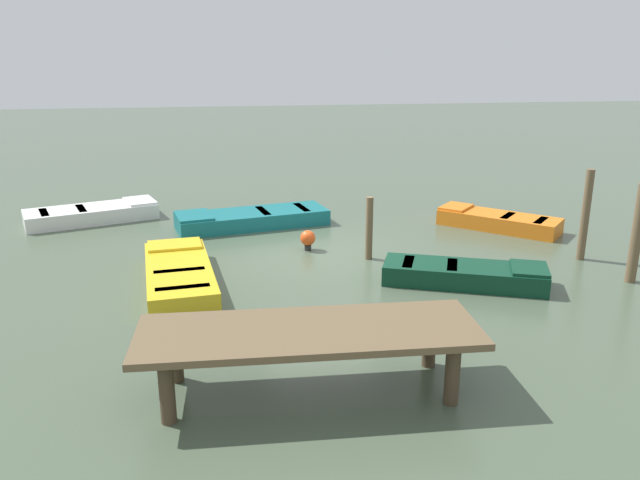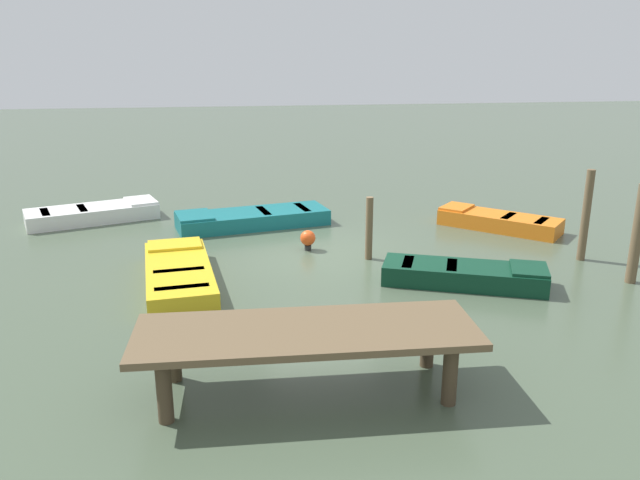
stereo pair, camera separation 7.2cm
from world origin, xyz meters
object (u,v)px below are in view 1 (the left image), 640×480
(rowboat_yellow, at_px, (179,274))
(rowboat_orange, at_px, (498,221))
(dock_segment, at_px, (309,337))
(mooring_piling_far_right, at_px, (637,234))
(rowboat_white, at_px, (93,213))
(rowboat_teal, at_px, (251,218))
(rowboat_dark_green, at_px, (465,274))
(marker_buoy, at_px, (308,239))
(mooring_piling_near_right, at_px, (585,215))
(mooring_piling_near_left, at_px, (369,228))

(rowboat_yellow, bearing_deg, rowboat_orange, -77.04)
(dock_segment, distance_m, mooring_piling_far_right, 7.77)
(rowboat_white, bearing_deg, mooring_piling_far_right, -48.66)
(rowboat_white, bearing_deg, rowboat_orange, -32.07)
(rowboat_teal, height_order, mooring_piling_far_right, mooring_piling_far_right)
(rowboat_dark_green, bearing_deg, rowboat_yellow, -167.57)
(dock_segment, distance_m, rowboat_teal, 8.69)
(rowboat_dark_green, relative_size, marker_buoy, 6.97)
(marker_buoy, bearing_deg, rowboat_dark_green, 135.98)
(rowboat_white, bearing_deg, marker_buoy, -51.80)
(rowboat_teal, xyz_separation_m, rowboat_dark_green, (-4.02, 5.05, 0.00))
(rowboat_orange, bearing_deg, rowboat_white, 30.00)
(dock_segment, bearing_deg, mooring_piling_near_right, -143.29)
(rowboat_white, relative_size, mooring_piling_far_right, 1.79)
(rowboat_teal, bearing_deg, rowboat_orange, 157.34)
(mooring_piling_near_right, bearing_deg, rowboat_white, -24.23)
(rowboat_yellow, distance_m, mooring_piling_near_left, 4.28)
(mooring_piling_far_right, distance_m, marker_buoy, 6.97)
(rowboat_teal, height_order, rowboat_white, same)
(rowboat_white, height_order, marker_buoy, marker_buoy)
(dock_segment, bearing_deg, rowboat_orange, -127.20)
(rowboat_orange, xyz_separation_m, rowboat_white, (10.68, -2.48, -0.00))
(rowboat_orange, bearing_deg, rowboat_yellow, 62.57)
(dock_segment, relative_size, mooring_piling_near_left, 3.27)
(rowboat_orange, distance_m, marker_buoy, 5.30)
(mooring_piling_far_right, bearing_deg, rowboat_yellow, -8.23)
(rowboat_yellow, xyz_separation_m, rowboat_dark_green, (-5.69, 0.92, 0.00))
(rowboat_orange, xyz_separation_m, mooring_piling_far_right, (-1.00, 4.17, 0.80))
(mooring_piling_near_right, distance_m, marker_buoy, 6.24)
(mooring_piling_near_left, distance_m, mooring_piling_near_right, 4.79)
(rowboat_dark_green, distance_m, mooring_piling_near_right, 3.44)
(rowboat_white, height_order, mooring_piling_far_right, mooring_piling_far_right)
(dock_segment, height_order, rowboat_teal, dock_segment)
(rowboat_dark_green, bearing_deg, mooring_piling_far_right, 14.90)
(dock_segment, bearing_deg, rowboat_white, -62.78)
(mooring_piling_near_right, bearing_deg, marker_buoy, -15.21)
(rowboat_teal, bearing_deg, dock_segment, 80.77)
(rowboat_teal, xyz_separation_m, mooring_piling_near_left, (-2.47, 3.17, 0.50))
(rowboat_white, bearing_deg, mooring_piling_near_left, -51.96)
(rowboat_orange, distance_m, mooring_piling_far_right, 4.36)
(rowboat_orange, bearing_deg, marker_buoy, 54.53)
(rowboat_teal, xyz_separation_m, rowboat_yellow, (1.67, 4.13, 0.00))
(rowboat_teal, xyz_separation_m, marker_buoy, (-1.20, 2.32, 0.07))
(rowboat_yellow, height_order, mooring_piling_far_right, mooring_piling_far_right)
(rowboat_yellow, xyz_separation_m, mooring_piling_near_right, (-8.85, -0.18, 0.81))
(rowboat_white, relative_size, marker_buoy, 7.58)
(dock_segment, relative_size, rowboat_yellow, 1.29)
(rowboat_orange, bearing_deg, mooring_piling_far_right, 146.52)
(rowboat_teal, relative_size, rowboat_white, 1.14)
(rowboat_teal, relative_size, rowboat_dark_green, 1.24)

